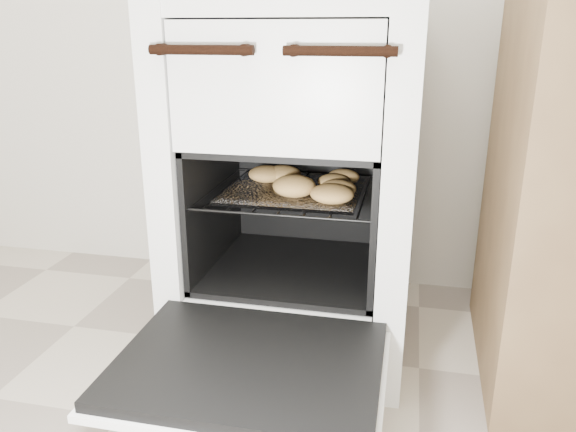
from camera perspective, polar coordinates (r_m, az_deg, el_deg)
name	(u,v)px	position (r m, az deg, el deg)	size (l,w,h in m)	color
stove	(300,182)	(1.51, 1.20, 3.51)	(0.60, 0.67, 0.92)	silver
oven_door	(249,367)	(1.16, -3.97, -15.02)	(0.54, 0.42, 0.04)	black
oven_rack	(295,192)	(1.45, 0.68, 2.50)	(0.44, 0.42, 0.01)	black
foil_sheet	(293,191)	(1.43, 0.52, 2.52)	(0.34, 0.30, 0.01)	white
baked_rolls	(308,182)	(1.41, 2.06, 3.46)	(0.32, 0.30, 0.05)	tan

